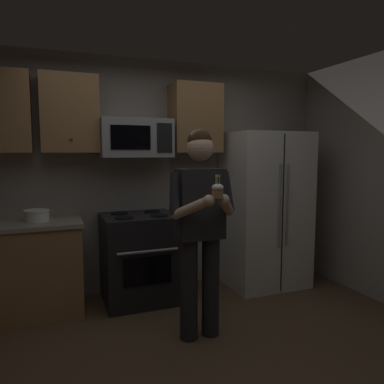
# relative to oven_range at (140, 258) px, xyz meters

# --- Properties ---
(ground_plane) EXTENTS (6.00, 6.00, 0.00)m
(ground_plane) POSITION_rel_oven_range_xyz_m (0.15, -1.36, -0.46)
(ground_plane) COLOR brown
(wall_back) EXTENTS (4.40, 0.10, 2.60)m
(wall_back) POSITION_rel_oven_range_xyz_m (0.15, 0.39, 0.84)
(wall_back) COLOR gray
(wall_back) RESTS_ON ground
(oven_range) EXTENTS (0.76, 0.70, 0.93)m
(oven_range) POSITION_rel_oven_range_xyz_m (0.00, 0.00, 0.00)
(oven_range) COLOR black
(oven_range) RESTS_ON ground
(microwave) EXTENTS (0.74, 0.41, 0.40)m
(microwave) POSITION_rel_oven_range_xyz_m (0.00, 0.12, 1.26)
(microwave) COLOR #9EA0A5
(refrigerator) EXTENTS (0.90, 0.75, 1.80)m
(refrigerator) POSITION_rel_oven_range_xyz_m (1.50, -0.04, 0.44)
(refrigerator) COLOR white
(refrigerator) RESTS_ON ground
(cabinet_row_upper) EXTENTS (2.78, 0.36, 0.76)m
(cabinet_row_upper) POSITION_rel_oven_range_xyz_m (-0.57, 0.17, 1.49)
(cabinet_row_upper) COLOR #9E7247
(counter_left) EXTENTS (1.44, 0.66, 0.92)m
(counter_left) POSITION_rel_oven_range_xyz_m (-1.30, 0.02, 0.00)
(counter_left) COLOR #9E7247
(counter_left) RESTS_ON ground
(bowl_large_white) EXTENTS (0.23, 0.23, 0.11)m
(bowl_large_white) POSITION_rel_oven_range_xyz_m (-0.99, 0.02, 0.52)
(bowl_large_white) COLOR white
(bowl_large_white) RESTS_ON counter_left
(person) EXTENTS (0.60, 0.48, 1.76)m
(person) POSITION_rel_oven_range_xyz_m (0.29, -0.97, 0.53)
(person) COLOR #262628
(person) RESTS_ON ground
(cupcake) EXTENTS (0.09, 0.09, 0.17)m
(cupcake) POSITION_rel_oven_range_xyz_m (0.29, -1.30, 0.83)
(cupcake) COLOR #A87F56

